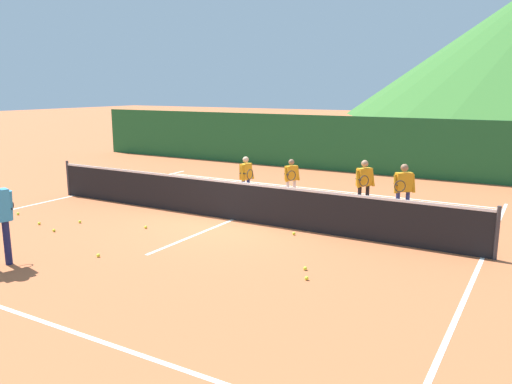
% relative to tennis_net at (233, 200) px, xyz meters
% --- Properties ---
extents(ground_plane, '(120.00, 120.00, 0.00)m').
position_rel_tennis_net_xyz_m(ground_plane, '(0.00, 0.00, -0.50)').
color(ground_plane, '#BC6038').
extents(line_baseline_near, '(11.42, 0.08, 0.01)m').
position_rel_tennis_net_xyz_m(line_baseline_near, '(0.00, -6.04, -0.50)').
color(line_baseline_near, white).
rests_on(line_baseline_near, ground).
extents(line_baseline_far, '(11.42, 0.08, 0.01)m').
position_rel_tennis_net_xyz_m(line_baseline_far, '(0.00, 4.64, -0.50)').
color(line_baseline_far, white).
rests_on(line_baseline_far, ground).
extents(line_sideline_west, '(0.08, 10.69, 0.01)m').
position_rel_tennis_net_xyz_m(line_sideline_west, '(-5.71, 0.00, -0.50)').
color(line_sideline_west, white).
rests_on(line_sideline_west, ground).
extents(line_sideline_east, '(0.08, 10.69, 0.01)m').
position_rel_tennis_net_xyz_m(line_sideline_east, '(5.71, 0.00, -0.50)').
color(line_sideline_east, white).
rests_on(line_sideline_east, ground).
extents(line_service_center, '(0.08, 6.26, 0.01)m').
position_rel_tennis_net_xyz_m(line_service_center, '(0.00, 0.00, -0.50)').
color(line_service_center, white).
rests_on(line_service_center, ground).
extents(tennis_net, '(11.92, 0.08, 1.05)m').
position_rel_tennis_net_xyz_m(tennis_net, '(0.00, 0.00, 0.00)').
color(tennis_net, '#333338').
rests_on(tennis_net, ground).
extents(student_0, '(0.41, 0.64, 1.29)m').
position_rel_tennis_net_xyz_m(student_0, '(-0.83, 2.00, 0.28)').
color(student_0, navy).
rests_on(student_0, ground).
extents(student_1, '(0.40, 0.68, 1.21)m').
position_rel_tennis_net_xyz_m(student_1, '(0.27, 2.70, 0.23)').
color(student_1, silver).
rests_on(student_1, ground).
extents(student_2, '(0.46, 0.72, 1.35)m').
position_rel_tennis_net_xyz_m(student_2, '(2.47, 2.56, 0.31)').
color(student_2, black).
rests_on(student_2, ground).
extents(student_3, '(0.53, 0.68, 1.37)m').
position_rel_tennis_net_xyz_m(student_3, '(3.57, 2.28, 0.32)').
color(student_3, navy).
rests_on(student_3, ground).
extents(tennis_ball_0, '(0.07, 0.07, 0.07)m').
position_rel_tennis_net_xyz_m(tennis_ball_0, '(-1.32, -1.69, -0.47)').
color(tennis_ball_0, yellow).
rests_on(tennis_ball_0, ground).
extents(tennis_ball_2, '(0.07, 0.07, 0.07)m').
position_rel_tennis_net_xyz_m(tennis_ball_2, '(3.26, -2.75, -0.47)').
color(tennis_ball_2, yellow).
rests_on(tennis_ball_2, ground).
extents(tennis_ball_3, '(0.07, 0.07, 0.07)m').
position_rel_tennis_net_xyz_m(tennis_ball_3, '(-2.94, -2.94, -0.47)').
color(tennis_ball_3, yellow).
rests_on(tennis_ball_3, ground).
extents(tennis_ball_4, '(0.07, 0.07, 0.07)m').
position_rel_tennis_net_xyz_m(tennis_ball_4, '(-3.75, -2.71, -0.47)').
color(tennis_ball_4, yellow).
rests_on(tennis_ball_4, ground).
extents(tennis_ball_5, '(0.07, 0.07, 0.07)m').
position_rel_tennis_net_xyz_m(tennis_ball_5, '(-5.03, -2.37, -0.47)').
color(tennis_ball_5, yellow).
rests_on(tennis_ball_5, ground).
extents(tennis_ball_6, '(0.07, 0.07, 0.07)m').
position_rel_tennis_net_xyz_m(tennis_ball_6, '(-3.03, -2.12, -0.47)').
color(tennis_ball_6, yellow).
rests_on(tennis_ball_6, ground).
extents(tennis_ball_7, '(0.07, 0.07, 0.07)m').
position_rel_tennis_net_xyz_m(tennis_ball_7, '(-0.72, -3.68, -0.47)').
color(tennis_ball_7, yellow).
rests_on(tennis_ball_7, ground).
extents(tennis_ball_8, '(0.07, 0.07, 0.07)m').
position_rel_tennis_net_xyz_m(tennis_ball_8, '(1.89, -0.43, -0.47)').
color(tennis_ball_8, yellow).
rests_on(tennis_ball_8, ground).
extents(tennis_ball_9, '(0.07, 0.07, 0.07)m').
position_rel_tennis_net_xyz_m(tennis_ball_9, '(3.04, -2.33, -0.47)').
color(tennis_ball_9, yellow).
rests_on(tennis_ball_9, ground).
extents(windscreen_fence, '(25.13, 0.08, 2.15)m').
position_rel_tennis_net_xyz_m(windscreen_fence, '(0.00, 8.38, 0.57)').
color(windscreen_fence, '#1E5B2D').
rests_on(windscreen_fence, ground).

